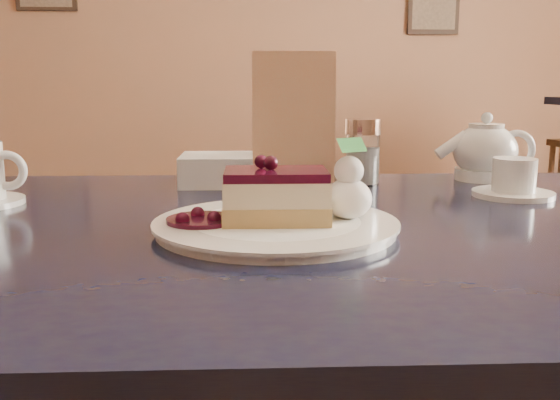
{
  "coord_description": "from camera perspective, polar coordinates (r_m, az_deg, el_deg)",
  "views": [
    {
      "loc": [
        0.08,
        -0.57,
        0.92
      ],
      "look_at": [
        0.12,
        0.05,
        0.8
      ],
      "focal_mm": 40.0,
      "sensor_mm": 36.0,
      "label": 1
    }
  ],
  "objects": [
    {
      "name": "main_table",
      "position": [
        0.79,
        -0.51,
        -7.56
      ],
      "size": [
        1.21,
        0.83,
        0.75
      ],
      "rotation": [
        0.0,
        0.0,
        -0.03
      ],
      "color": "black",
      "rests_on": "ground"
    },
    {
      "name": "dessert_plate",
      "position": [
        0.72,
        -0.38,
        -2.42
      ],
      "size": [
        0.27,
        0.27,
        0.01
      ],
      "primitive_type": "cylinder",
      "color": "white",
      "rests_on": "main_table"
    },
    {
      "name": "cheesecake_slice",
      "position": [
        0.71,
        -0.39,
        0.37
      ],
      "size": [
        0.12,
        0.09,
        0.06
      ],
      "rotation": [
        0.0,
        0.0,
        -0.03
      ],
      "color": "tan",
      "rests_on": "dessert_plate"
    },
    {
      "name": "whipped_cream",
      "position": [
        0.73,
        6.26,
        0.15
      ],
      "size": [
        0.06,
        0.06,
        0.05
      ],
      "color": "white",
      "rests_on": "dessert_plate"
    },
    {
      "name": "berry_sauce",
      "position": [
        0.71,
        -7.2,
        -1.85
      ],
      "size": [
        0.08,
        0.08,
        0.01
      ],
      "primitive_type": "cylinder",
      "color": "#47051C",
      "rests_on": "dessert_plate"
    },
    {
      "name": "tea_set",
      "position": [
        1.11,
        18.61,
        3.68
      ],
      "size": [
        0.16,
        0.28,
        0.11
      ],
      "color": "white",
      "rests_on": "main_table"
    },
    {
      "name": "menu_card",
      "position": [
        1.06,
        1.24,
        7.53
      ],
      "size": [
        0.14,
        0.03,
        0.22
      ],
      "primitive_type": "cube",
      "rotation": [
        0.0,
        0.0,
        -0.03
      ],
      "color": "beige",
      "rests_on": "main_table"
    },
    {
      "name": "sugar_shaker",
      "position": [
        1.04,
        7.56,
        4.44
      ],
      "size": [
        0.06,
        0.06,
        0.11
      ],
      "color": "white",
      "rests_on": "main_table"
    },
    {
      "name": "napkin_stack",
      "position": [
        1.05,
        -5.77,
        2.78
      ],
      "size": [
        0.12,
        0.12,
        0.05
      ],
      "primitive_type": "cube",
      "rotation": [
        0.0,
        0.0,
        -0.03
      ],
      "color": "white",
      "rests_on": "main_table"
    }
  ]
}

